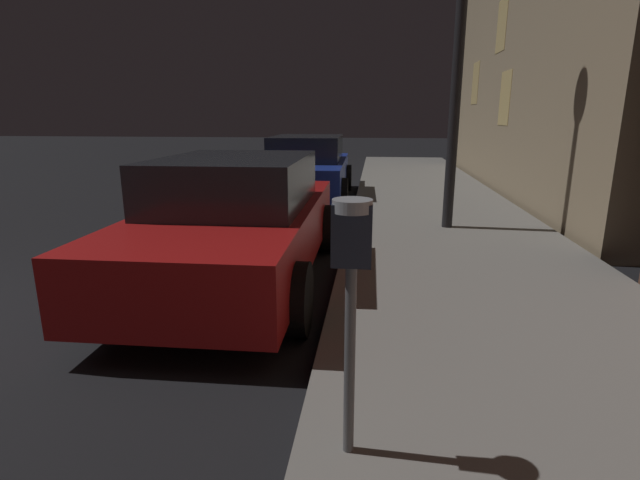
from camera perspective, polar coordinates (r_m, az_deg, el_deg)
sidewalk at (r=3.74m, az=25.38°, el=-15.64°), size 3.20×36.00×0.15m
parking_meter at (r=2.29m, az=3.74°, el=-3.18°), size 0.19×0.19×1.35m
car_red at (r=5.53m, az=-9.85°, el=2.24°), size 2.03×4.38×1.43m
car_blue at (r=11.10m, az=-1.52°, el=8.59°), size 2.03×4.38×1.43m
street_lamp at (r=7.89m, az=16.56°, el=25.61°), size 0.44×0.44×4.92m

